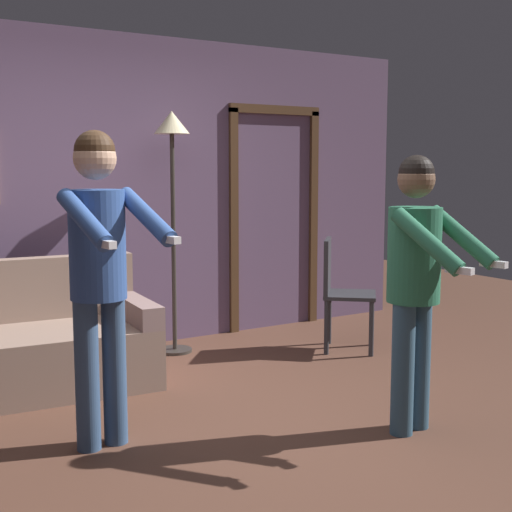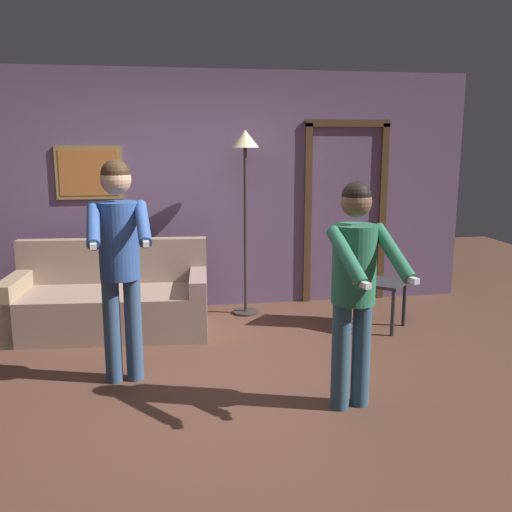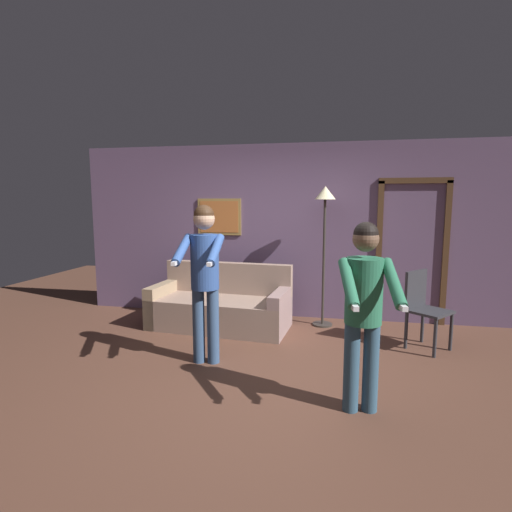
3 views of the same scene
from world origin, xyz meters
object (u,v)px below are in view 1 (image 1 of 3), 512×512
person_standing_left (99,259)px  dining_chair_distant (340,287)px  torchiere_lamp (172,160)px  person_standing_right (416,270)px  couch (9,352)px

person_standing_left → dining_chair_distant: (2.40, 0.95, -0.51)m
torchiere_lamp → person_standing_right: bearing=-80.7°
torchiere_lamp → dining_chair_distant: 1.72m
torchiere_lamp → person_standing_right: torchiere_lamp is taller
person_standing_left → person_standing_right: (1.59, -0.73, -0.10)m
person_standing_right → dining_chair_distant: size_ratio=1.71×
person_standing_left → dining_chair_distant: person_standing_left is taller
couch → person_standing_right: 2.76m
couch → torchiere_lamp: bearing=14.0°
dining_chair_distant → torchiere_lamp: bearing=151.1°
couch → person_standing_left: size_ratio=1.15×
person_standing_right → dining_chair_distant: bearing=64.2°
person_standing_right → person_standing_left: bearing=155.4°
person_standing_right → dining_chair_distant: person_standing_right is taller
torchiere_lamp → person_standing_left: (-1.21, -1.61, -0.53)m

